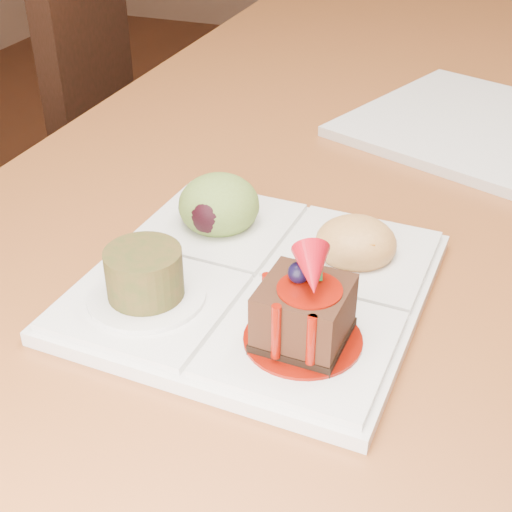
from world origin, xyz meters
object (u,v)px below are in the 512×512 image
(chair_left, at_px, (148,150))
(second_plate, at_px, (484,127))
(dining_table, at_px, (480,203))
(sampler_plate, at_px, (256,268))

(chair_left, height_order, second_plate, chair_left)
(chair_left, distance_m, second_plate, 0.73)
(chair_left, xyz_separation_m, second_plate, (0.62, -0.28, 0.25))
(dining_table, distance_m, chair_left, 0.74)
(chair_left, distance_m, sampler_plate, 0.87)
(dining_table, height_order, second_plate, second_plate)
(chair_left, relative_size, sampler_plate, 3.26)
(dining_table, xyz_separation_m, second_plate, (-0.01, 0.06, 0.07))
(dining_table, height_order, sampler_plate, sampler_plate)
(dining_table, xyz_separation_m, chair_left, (-0.64, 0.34, -0.17))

